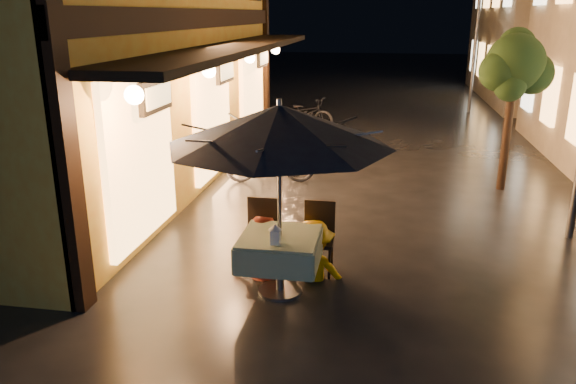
% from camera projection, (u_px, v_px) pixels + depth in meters
% --- Properties ---
extents(ground, '(90.00, 90.00, 0.00)m').
position_uv_depth(ground, '(375.00, 279.00, 7.52)').
color(ground, black).
rests_on(ground, ground).
extents(street_tree, '(1.43, 1.20, 3.15)m').
position_uv_depth(street_tree, '(516.00, 67.00, 10.63)').
color(street_tree, black).
rests_on(street_tree, ground).
extents(streetlamp_far, '(0.36, 0.36, 4.23)m').
position_uv_depth(streetlamp_far, '(477.00, 28.00, 19.29)').
color(streetlamp_far, '#59595E').
rests_on(streetlamp_far, ground).
extents(cafe_table, '(0.99, 0.99, 0.78)m').
position_uv_depth(cafe_table, '(280.00, 249.00, 6.99)').
color(cafe_table, '#59595E').
rests_on(cafe_table, ground).
extents(patio_umbrella, '(2.73, 2.73, 2.46)m').
position_uv_depth(patio_umbrella, '(279.00, 126.00, 6.51)').
color(patio_umbrella, '#59595E').
rests_on(patio_umbrella, ground).
extents(cafe_chair_left, '(0.42, 0.42, 0.97)m').
position_uv_depth(cafe_chair_left, '(261.00, 230.00, 7.76)').
color(cafe_chair_left, black).
rests_on(cafe_chair_left, ground).
extents(cafe_chair_right, '(0.42, 0.42, 0.97)m').
position_uv_depth(cafe_chair_right, '(319.00, 233.00, 7.63)').
color(cafe_chair_right, black).
rests_on(cafe_chair_right, ground).
extents(table_lantern, '(0.16, 0.16, 0.25)m').
position_uv_depth(table_lantern, '(275.00, 233.00, 6.62)').
color(table_lantern, white).
rests_on(table_lantern, cafe_table).
extents(person_orange, '(0.88, 0.74, 1.60)m').
position_uv_depth(person_orange, '(260.00, 218.00, 7.46)').
color(person_orange, '#CE452D').
rests_on(person_orange, ground).
extents(person_yellow, '(1.09, 0.74, 1.55)m').
position_uv_depth(person_yellow, '(313.00, 223.00, 7.35)').
color(person_yellow, '#F9AC00').
rests_on(person_yellow, ground).
extents(bicycle_0, '(1.98, 1.00, 0.99)m').
position_uv_depth(bicycle_0, '(270.00, 159.00, 11.68)').
color(bicycle_0, black).
rests_on(bicycle_0, ground).
extents(bicycle_1, '(1.59, 0.58, 0.94)m').
position_uv_depth(bicycle_1, '(272.00, 155.00, 12.17)').
color(bicycle_1, black).
rests_on(bicycle_1, ground).
extents(bicycle_2, '(1.83, 1.24, 0.91)m').
position_uv_depth(bicycle_2, '(287.00, 141.00, 13.49)').
color(bicycle_2, black).
rests_on(bicycle_2, ground).
extents(bicycle_3, '(1.90, 1.20, 1.11)m').
position_uv_depth(bicycle_3, '(288.00, 130.00, 14.28)').
color(bicycle_3, black).
rests_on(bicycle_3, ground).
extents(bicycle_4, '(1.89, 0.75, 0.98)m').
position_uv_depth(bicycle_4, '(291.00, 133.00, 14.25)').
color(bicycle_4, black).
rests_on(bicycle_4, ground).
extents(bicycle_5, '(1.58, 0.51, 0.94)m').
position_uv_depth(bicycle_5, '(281.00, 126.00, 15.25)').
color(bicycle_5, black).
rests_on(bicycle_5, ground).
extents(bicycle_6, '(1.96, 1.19, 0.97)m').
position_uv_depth(bicycle_6, '(305.00, 113.00, 17.05)').
color(bicycle_6, black).
rests_on(bicycle_6, ground).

